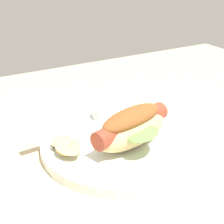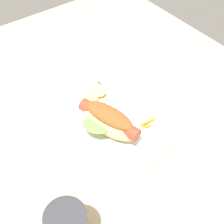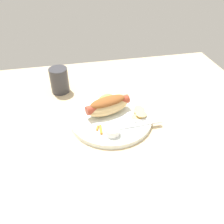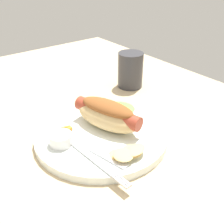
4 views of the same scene
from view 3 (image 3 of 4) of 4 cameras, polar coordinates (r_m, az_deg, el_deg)
The scene contains 9 objects.
ground_plane at distance 78.29cm, azimuth -2.55°, elevation -3.15°, with size 120.00×90.00×1.80cm, color tan.
plate at distance 78.21cm, azimuth -0.23°, elevation -1.52°, with size 26.78×26.78×1.60cm, color white.
hot_dog at distance 77.42cm, azimuth -0.99°, elevation 1.67°, with size 15.55×11.71×5.99cm.
sauce_ramekin at distance 70.53cm, azimuth 0.12°, elevation -4.68°, with size 4.37×4.37×2.26cm, color white.
fork at distance 74.31cm, azimuth 5.64°, elevation -3.23°, with size 16.91×2.19×0.40cm.
knife at distance 75.24cm, azimuth 4.28°, elevation -2.54°, with size 13.02×1.40×0.36cm, color silver.
chips_pile at distance 78.42cm, azimuth 6.57°, elevation -0.13°, with size 6.21×7.60×1.63cm.
carrot_garnish at distance 72.47cm, azimuth -2.93°, elevation -4.14°, with size 1.99×3.94×0.79cm.
drinking_cup at distance 92.80cm, azimuth -12.55°, elevation 7.46°, with size 6.91×6.91×9.70cm, color #333338.
Camera 3 is at (8.59, 58.60, 50.31)cm, focal length 38.02 mm.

